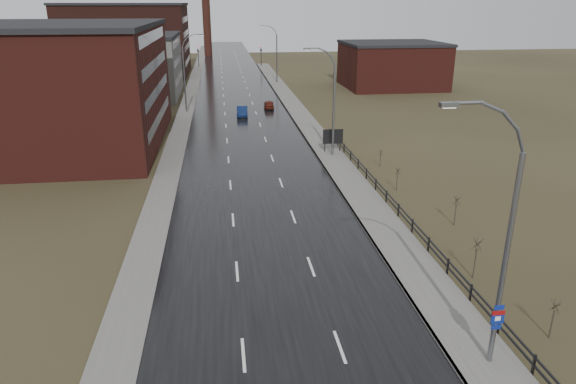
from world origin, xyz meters
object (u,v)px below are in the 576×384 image
object	(u,v)px
billboard	(333,137)
car_far	(269,105)
car_near	(242,112)

from	to	relation	value
billboard	car_far	bearing A→B (deg)	99.98
car_far	billboard	bearing A→B (deg)	103.86
car_near	car_far	distance (m)	6.95
billboard	car_near	distance (m)	22.29
billboard	car_near	size ratio (longest dim) A/B	0.61
car_far	car_near	bearing A→B (deg)	54.65
car_near	billboard	bearing A→B (deg)	-63.85
billboard	car_far	world-z (taller)	billboard
billboard	car_near	xyz separation A→B (m)	(-8.93, 20.40, -1.06)
billboard	car_near	bearing A→B (deg)	113.64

